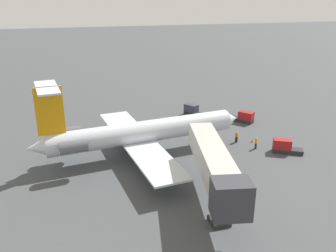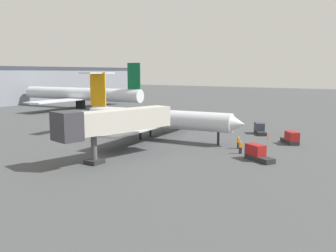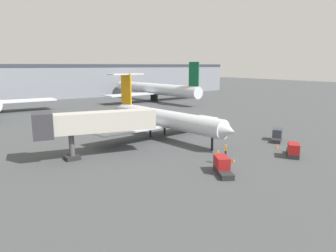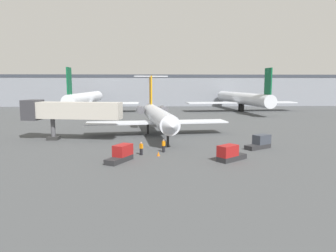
{
  "view_description": "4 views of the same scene",
  "coord_description": "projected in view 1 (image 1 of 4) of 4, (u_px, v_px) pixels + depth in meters",
  "views": [
    {
      "loc": [
        -44.26,
        13.84,
        20.46
      ],
      "look_at": [
        -0.12,
        1.45,
        3.35
      ],
      "focal_mm": 38.02,
      "sensor_mm": 36.0,
      "label": 1
    },
    {
      "loc": [
        -47.28,
        -29.21,
        10.59
      ],
      "look_at": [
        -0.48,
        3.34,
        2.14
      ],
      "focal_mm": 38.85,
      "sensor_mm": 36.0,
      "label": 2
    },
    {
      "loc": [
        -30.11,
        -38.6,
        12.16
      ],
      "look_at": [
        -0.77,
        4.95,
        2.03
      ],
      "focal_mm": 33.83,
      "sensor_mm": 36.0,
      "label": 3
    },
    {
      "loc": [
        -1.72,
        -50.27,
        8.98
      ],
      "look_at": [
        0.31,
        2.05,
        2.04
      ],
      "focal_mm": 34.34,
      "sensor_mm": 36.0,
      "label": 4
    }
  ],
  "objects": [
    {
      "name": "ground_plane",
      "position": [
        178.0,
        147.0,
        50.6
      ],
      "size": [
        400.0,
        400.0,
        0.1
      ],
      "primitive_type": "cube",
      "color": "#424447"
    },
    {
      "name": "regional_jet",
      "position": [
        138.0,
        132.0,
        46.64
      ],
      "size": [
        25.09,
        29.16,
        10.56
      ],
      "color": "silver",
      "rests_on": "ground_plane"
    },
    {
      "name": "ground_crew_marshaller",
      "position": [
        237.0,
        137.0,
        51.89
      ],
      "size": [
        0.46,
        0.47,
        1.69
      ],
      "color": "black",
      "rests_on": "ground_plane"
    },
    {
      "name": "baggage_tug_spare",
      "position": [
        193.0,
        110.0,
        63.56
      ],
      "size": [
        4.12,
        3.34,
        1.9
      ],
      "color": "#262628",
      "rests_on": "ground_plane"
    },
    {
      "name": "jet_bridge",
      "position": [
        216.0,
        168.0,
        34.28
      ],
      "size": [
        16.08,
        5.75,
        6.38
      ],
      "color": "#B7B2A8",
      "rests_on": "ground_plane"
    },
    {
      "name": "traffic_cone_mid",
      "position": [
        252.0,
        141.0,
        52.01
      ],
      "size": [
        0.36,
        0.36,
        0.55
      ],
      "color": "orange",
      "rests_on": "ground_plane"
    },
    {
      "name": "baggage_tug_trailing",
      "position": [
        244.0,
        117.0,
        60.02
      ],
      "size": [
        4.0,
        3.6,
        1.9
      ],
      "color": "#262628",
      "rests_on": "ground_plane"
    },
    {
      "name": "ground_crew_loader",
      "position": [
        256.0,
        143.0,
        49.7
      ],
      "size": [
        0.47,
        0.46,
        1.69
      ],
      "color": "black",
      "rests_on": "ground_plane"
    },
    {
      "name": "baggage_tug_lead",
      "position": [
        284.0,
        147.0,
        48.52
      ],
      "size": [
        3.12,
        4.19,
        1.9
      ],
      "color": "#262628",
      "rests_on": "ground_plane"
    },
    {
      "name": "traffic_cone_near",
      "position": [
        217.0,
        119.0,
        61.02
      ],
      "size": [
        0.36,
        0.36,
        0.55
      ],
      "color": "orange",
      "rests_on": "ground_plane"
    }
  ]
}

